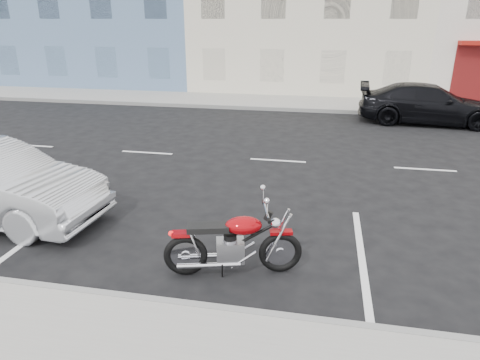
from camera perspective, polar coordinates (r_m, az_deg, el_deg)
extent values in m
plane|color=black|center=(12.33, 14.36, 1.97)|extent=(120.00, 120.00, 0.00)
cube|color=gray|center=(21.15, -0.48, 10.53)|extent=(80.00, 3.40, 0.15)
cube|color=gray|center=(7.32, -26.63, -12.61)|extent=(80.00, 0.12, 0.16)
cube|color=gray|center=(19.51, -1.50, 9.67)|extent=(80.00, 0.12, 0.16)
torus|color=black|center=(7.09, 11.68, -9.34)|extent=(0.70, 0.29, 0.69)
torus|color=black|center=(6.87, -0.68, -9.92)|extent=(0.70, 0.29, 0.69)
cube|color=#91050A|center=(6.92, 11.90, -6.74)|extent=(0.37, 0.22, 0.05)
cube|color=#91050A|center=(6.68, -1.05, -7.11)|extent=(0.34, 0.24, 0.06)
cube|color=gray|center=(6.90, 5.23, -9.25)|extent=(0.50, 0.41, 0.35)
ellipsoid|color=#91050A|center=(6.73, 7.11, -5.96)|extent=(0.65, 0.49, 0.28)
cube|color=black|center=(6.66, 2.43, -6.30)|extent=(0.69, 0.42, 0.09)
cylinder|color=silver|center=(6.70, 10.16, -4.02)|extent=(0.22, 0.71, 0.04)
sphere|color=silver|center=(6.83, 11.24, -5.63)|extent=(0.18, 0.18, 0.18)
cylinder|color=silver|center=(6.82, 2.48, -11.18)|extent=(0.97, 0.33, 0.08)
cylinder|color=silver|center=(7.07, 2.24, -9.95)|extent=(0.97, 0.33, 0.08)
cylinder|color=silver|center=(6.93, 11.45, -7.14)|extent=(0.40, 0.14, 0.82)
cylinder|color=black|center=(6.85, 7.18, -7.89)|extent=(0.82, 0.26, 0.51)
imported|color=black|center=(18.17, 23.80, 9.27)|extent=(5.31, 2.46, 1.50)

